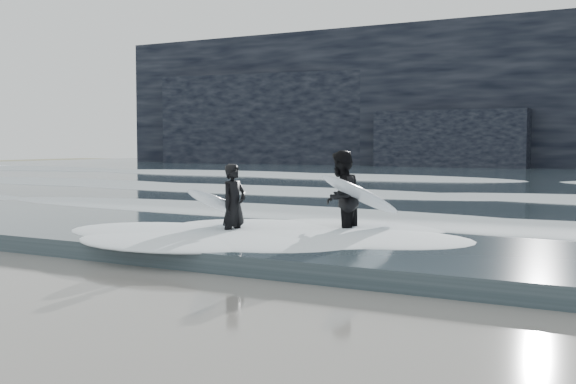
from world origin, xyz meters
name	(u,v)px	position (x,y,z in m)	size (l,w,h in m)	color
ground	(66,322)	(0.00, 0.00, 0.00)	(120.00, 120.00, 0.00)	olive
sea	(546,181)	(0.00, 29.00, 0.15)	(90.00, 52.00, 0.30)	#2F3D44
foam_near	(383,212)	(0.00, 9.00, 0.40)	(60.00, 3.20, 0.20)	white
foam_mid	(470,192)	(0.00, 16.00, 0.42)	(60.00, 4.00, 0.24)	white
foam_far	(529,178)	(0.00, 25.00, 0.45)	(60.00, 4.80, 0.30)	white
surfer_left	(229,205)	(-1.54, 5.37, 0.77)	(1.08, 2.15, 1.51)	black
surfer_right	(344,198)	(0.20, 6.55, 0.88)	(1.32, 2.31, 1.75)	black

